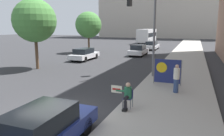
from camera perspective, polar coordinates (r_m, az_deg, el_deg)
The scene contains 13 objects.
ground_plane at distance 10.10m, azimuth -14.19°, elevation -12.08°, with size 160.00×160.00×0.00m, color #303033.
sidewalk_curb at distance 22.89m, azimuth 18.06°, elevation 0.74°, with size 4.47×90.00×0.17m, color #A8A399.
seated_protester at distance 10.04m, azimuth 3.91°, elevation -6.97°, with size 0.99×0.77×1.19m.
jogger_on_sidewalk at distance 12.82m, azimuth 16.47°, elevation -2.63°, with size 0.34×0.34×1.61m.
protest_banner at distance 14.44m, azimuth 14.21°, elevation -0.83°, with size 1.75×0.06×1.64m.
traffic_light_pole at distance 16.99m, azimuth 8.66°, elevation 12.53°, with size 2.49×2.25×6.40m.
parked_car_curbside at distance 7.39m, azimuth -17.60°, elevation -15.08°, with size 1.72×4.37×1.40m.
car_on_road_nearest at distance 25.75m, azimuth -7.28°, elevation 3.62°, with size 1.86×4.57×1.39m.
car_on_road_midblock at distance 29.74m, azimuth 6.91°, elevation 4.66°, with size 1.84×4.53×1.48m.
car_on_road_distant at distance 37.79m, azimuth 10.32°, elevation 5.82°, with size 1.89×4.61×1.43m.
city_bus_on_road at distance 52.17m, azimuth 9.12°, elevation 8.46°, with size 2.61×10.17×3.27m.
street_tree_near_curb at distance 21.09m, azimuth -19.56°, elevation 11.56°, with size 3.87×3.87×6.32m.
street_tree_midblock at distance 32.73m, azimuth -6.18°, elevation 11.12°, with size 3.83×3.83×6.03m.
Camera 1 is at (5.47, -7.56, 3.86)m, focal length 35.00 mm.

